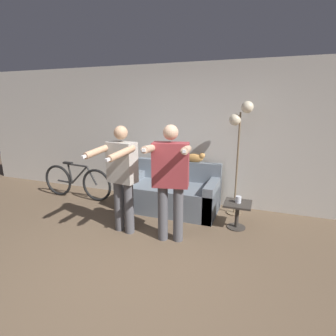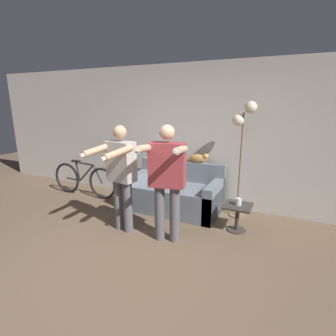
{
  "view_description": "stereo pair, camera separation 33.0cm",
  "coord_description": "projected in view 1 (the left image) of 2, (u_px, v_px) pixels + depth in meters",
  "views": [
    {
      "loc": [
        1.41,
        -2.23,
        1.91
      ],
      "look_at": [
        0.04,
        1.47,
        0.91
      ],
      "focal_mm": 28.0,
      "sensor_mm": 36.0,
      "label": 1
    },
    {
      "loc": [
        1.71,
        -2.1,
        1.91
      ],
      "look_at": [
        0.04,
        1.47,
        0.91
      ],
      "focal_mm": 28.0,
      "sensor_mm": 36.0,
      "label": 2
    }
  ],
  "objects": [
    {
      "name": "ground_plane",
      "position": [
        120.0,
        275.0,
        2.97
      ],
      "size": [
        16.0,
        16.0,
        0.0
      ],
      "primitive_type": "plane",
      "color": "brown"
    },
    {
      "name": "bicycle",
      "position": [
        77.0,
        182.0,
        5.29
      ],
      "size": [
        1.6,
        0.07,
        0.74
      ],
      "color": "black",
      "rests_on": "ground_plane"
    },
    {
      "name": "cup",
      "position": [
        238.0,
        199.0,
        3.99
      ],
      "size": [
        0.09,
        0.09,
        0.1
      ],
      "color": "silver",
      "rests_on": "side_table"
    },
    {
      "name": "person_left",
      "position": [
        122.0,
        174.0,
        3.76
      ],
      "size": [
        0.55,
        0.72,
        1.59
      ],
      "rotation": [
        0.0,
        0.0,
        -0.13
      ],
      "color": "#56565B",
      "rests_on": "ground_plane"
    },
    {
      "name": "cat",
      "position": [
        195.0,
        158.0,
        4.79
      ],
      "size": [
        0.45,
        0.11,
        0.18
      ],
      "color": "tan",
      "rests_on": "couch"
    },
    {
      "name": "wall_back",
      "position": [
        186.0,
        135.0,
        4.96
      ],
      "size": [
        10.0,
        0.05,
        2.6
      ],
      "color": "beige",
      "rests_on": "ground_plane"
    },
    {
      "name": "side_table",
      "position": [
        237.0,
        210.0,
        4.03
      ],
      "size": [
        0.4,
        0.4,
        0.41
      ],
      "color": "#38332D",
      "rests_on": "ground_plane"
    },
    {
      "name": "floor_lamp",
      "position": [
        240.0,
        127.0,
        4.26
      ],
      "size": [
        0.37,
        0.26,
        1.93
      ],
      "color": "#756047",
      "rests_on": "ground_plane"
    },
    {
      "name": "person_right",
      "position": [
        170.0,
        176.0,
        3.5
      ],
      "size": [
        0.64,
        0.75,
        1.63
      ],
      "rotation": [
        0.0,
        0.0,
        0.2
      ],
      "color": "#56565B",
      "rests_on": "ground_plane"
    },
    {
      "name": "couch",
      "position": [
        172.0,
        194.0,
        4.76
      ],
      "size": [
        1.64,
        0.87,
        0.84
      ],
      "color": "slate",
      "rests_on": "ground_plane"
    }
  ]
}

